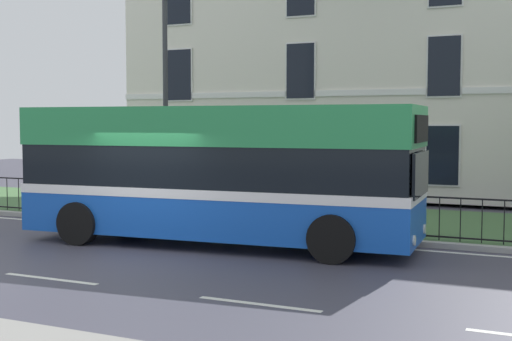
# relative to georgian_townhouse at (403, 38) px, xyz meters

# --- Properties ---
(ground_plane) EXTENTS (60.00, 56.00, 0.18)m
(ground_plane) POSITION_rel_georgian_townhouse_xyz_m (-1.92, -15.02, -6.02)
(ground_plane) COLOR #403E4C
(georgian_townhouse) EXTENTS (19.79, 9.60, 11.69)m
(georgian_townhouse) POSITION_rel_georgian_townhouse_xyz_m (0.00, 0.00, 0.00)
(georgian_townhouse) COLOR silver
(georgian_townhouse) RESTS_ON ground_plane
(iron_verge_railing) EXTENTS (18.98, 0.04, 0.97)m
(iron_verge_railing) POSITION_rel_georgian_townhouse_xyz_m (-0.00, -11.73, -5.38)
(iron_verge_railing) COLOR black
(iron_verge_railing) RESTS_ON ground_plane
(single_decker_bus) EXTENTS (8.98, 3.06, 3.06)m
(single_decker_bus) POSITION_rel_georgian_townhouse_xyz_m (-0.87, -13.68, -4.39)
(single_decker_bus) COLOR blue
(single_decker_bus) RESTS_ON ground_plane
(street_lamp_post) EXTENTS (0.36, 0.24, 6.40)m
(street_lamp_post) POSITION_rel_georgian_townhouse_xyz_m (-4.21, -10.56, -2.19)
(street_lamp_post) COLOR #333338
(street_lamp_post) RESTS_ON ground_plane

